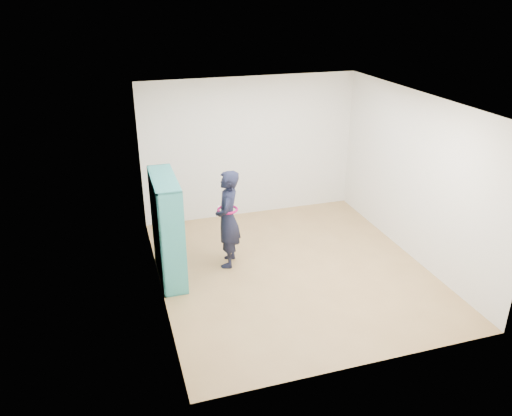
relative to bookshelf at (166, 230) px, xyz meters
name	(u,v)px	position (x,y,z in m)	size (l,w,h in m)	color
floor	(292,269)	(1.84, -0.37, -0.78)	(4.50, 4.50, 0.00)	#9B7546
ceiling	(298,102)	(1.84, -0.37, 1.82)	(4.50, 4.50, 0.00)	white
wall_left	(155,208)	(-0.16, -0.37, 0.52)	(0.02, 4.50, 2.60)	silver
wall_right	(415,177)	(3.84, -0.37, 0.52)	(0.02, 4.50, 2.60)	silver
wall_back	(250,148)	(1.84, 1.88, 0.52)	(4.00, 0.02, 2.60)	silver
wall_front	(372,268)	(1.84, -2.62, 0.52)	(4.00, 0.02, 2.60)	silver
bookshelf	(166,230)	(0.00, 0.00, 0.00)	(0.34, 1.18, 1.58)	teal
person	(228,219)	(0.96, 0.09, 0.00)	(0.55, 0.66, 1.55)	black
smartphone	(219,210)	(0.85, 0.23, 0.10)	(0.04, 0.11, 0.14)	silver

